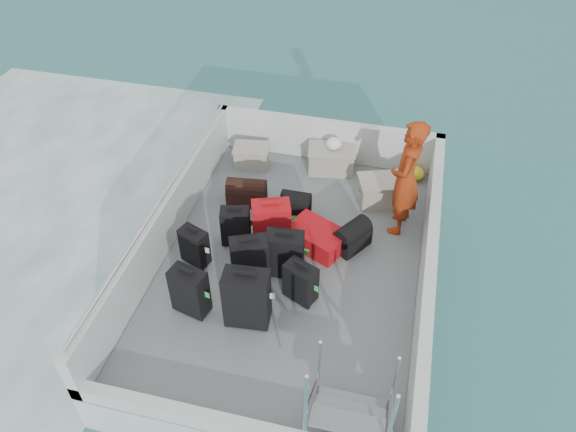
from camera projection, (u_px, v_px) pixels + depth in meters
name	position (u px, v px, depth m)	size (l,w,h in m)	color
ground	(291.00, 293.00, 7.85)	(160.00, 160.00, 0.00)	#1A5A5B
ferry_hull	(291.00, 278.00, 7.65)	(3.60, 5.00, 0.60)	silver
deck	(291.00, 263.00, 7.45)	(3.30, 4.70, 0.02)	slate
deck_fittings	(313.00, 264.00, 6.90)	(3.60, 5.00, 0.90)	silver
suitcase_0	(190.00, 292.00, 6.62)	(0.43, 0.24, 0.66)	black
suitcase_1	(195.00, 247.00, 7.27)	(0.36, 0.21, 0.55)	black
suitcase_2	(236.00, 226.00, 7.55)	(0.39, 0.23, 0.56)	black
suitcase_3	(247.00, 299.00, 6.46)	(0.52, 0.30, 0.79)	black
suitcase_4	(250.00, 261.00, 6.99)	(0.46, 0.27, 0.68)	black
suitcase_5	(271.00, 225.00, 7.48)	(0.50, 0.30, 0.69)	#B90E15
suitcase_6	(301.00, 283.00, 6.81)	(0.39, 0.23, 0.55)	black
suitcase_7	(285.00, 254.00, 7.09)	(0.47, 0.27, 0.66)	black
suitcase_8	(317.00, 238.00, 7.58)	(0.50, 0.75, 0.30)	#B90E15
duffel_0	(247.00, 194.00, 8.25)	(0.57, 0.30, 0.32)	black
duffel_1	(296.00, 207.00, 8.03)	(0.41, 0.30, 0.32)	black
duffel_2	(352.00, 238.00, 7.55)	(0.50, 0.30, 0.32)	black
crate_0	(252.00, 157.00, 8.96)	(0.52, 0.36, 0.32)	#A6A290
crate_1	(329.00, 160.00, 8.84)	(0.62, 0.43, 0.38)	#A6A290
crate_2	(333.00, 160.00, 8.83)	(0.63, 0.43, 0.38)	#A6A290
crate_3	(381.00, 192.00, 8.25)	(0.62, 0.43, 0.37)	#A6A290
yellow_bag	(415.00, 173.00, 8.71)	(0.28, 0.26, 0.22)	yellow
white_bag	(334.00, 145.00, 8.65)	(0.24, 0.24, 0.18)	white
passenger	(406.00, 179.00, 7.39)	(0.63, 0.41, 1.72)	red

